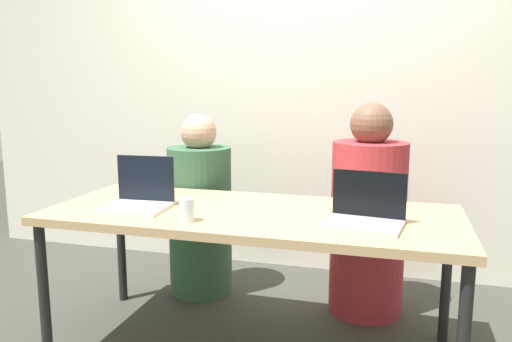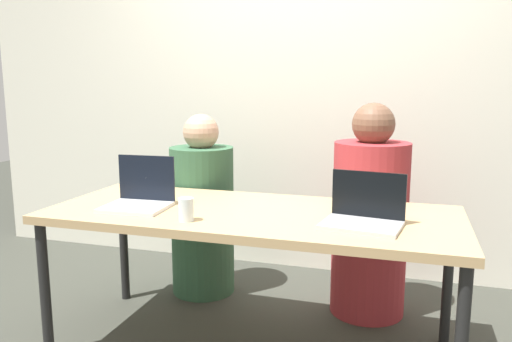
{
  "view_description": "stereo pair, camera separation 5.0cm",
  "coord_description": "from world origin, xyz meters",
  "px_view_note": "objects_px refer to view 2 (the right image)",
  "views": [
    {
      "loc": [
        0.65,
        -2.22,
        1.3
      ],
      "look_at": [
        0.0,
        0.08,
        0.89
      ],
      "focal_mm": 35.0,
      "sensor_mm": 36.0,
      "label": 1
    },
    {
      "loc": [
        0.7,
        -2.21,
        1.3
      ],
      "look_at": [
        0.0,
        0.08,
        0.89
      ],
      "focal_mm": 35.0,
      "sensor_mm": 36.0,
      "label": 2
    }
  ],
  "objects_px": {
    "laptop_front_left": "(140,196)",
    "person_on_right": "(370,222)",
    "water_glass_left": "(186,211)",
    "person_on_left": "(202,214)",
    "laptop_front_right": "(364,214)"
  },
  "relations": [
    {
      "from": "person_on_left",
      "to": "person_on_right",
      "type": "bearing_deg",
      "value": 167.2
    },
    {
      "from": "person_on_left",
      "to": "water_glass_left",
      "type": "distance_m",
      "value": 0.95
    },
    {
      "from": "water_glass_left",
      "to": "laptop_front_right",
      "type": "bearing_deg",
      "value": 12.01
    },
    {
      "from": "person_on_right",
      "to": "person_on_left",
      "type": "bearing_deg",
      "value": 9.0
    },
    {
      "from": "laptop_front_right",
      "to": "water_glass_left",
      "type": "xyz_separation_m",
      "value": [
        -0.76,
        -0.16,
        -0.0
      ]
    },
    {
      "from": "person_on_right",
      "to": "laptop_front_right",
      "type": "bearing_deg",
      "value": 100.73
    },
    {
      "from": "laptop_front_right",
      "to": "water_glass_left",
      "type": "height_order",
      "value": "laptop_front_right"
    },
    {
      "from": "person_on_right",
      "to": "laptop_front_left",
      "type": "xyz_separation_m",
      "value": [
        -1.06,
        -0.69,
        0.23
      ]
    },
    {
      "from": "laptop_front_left",
      "to": "person_on_left",
      "type": "bearing_deg",
      "value": 84.34
    },
    {
      "from": "person_on_left",
      "to": "laptop_front_right",
      "type": "height_order",
      "value": "person_on_left"
    },
    {
      "from": "person_on_left",
      "to": "laptop_front_left",
      "type": "xyz_separation_m",
      "value": [
        -0.03,
        -0.69,
        0.26
      ]
    },
    {
      "from": "laptop_front_right",
      "to": "person_on_left",
      "type": "bearing_deg",
      "value": 154.5
    },
    {
      "from": "laptop_front_right",
      "to": "laptop_front_left",
      "type": "xyz_separation_m",
      "value": [
        -1.08,
        0.01,
        0.0
      ]
    },
    {
      "from": "water_glass_left",
      "to": "laptop_front_left",
      "type": "bearing_deg",
      "value": 152.76
    },
    {
      "from": "laptop_front_left",
      "to": "person_on_right",
      "type": "bearing_deg",
      "value": 30.22
    }
  ]
}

